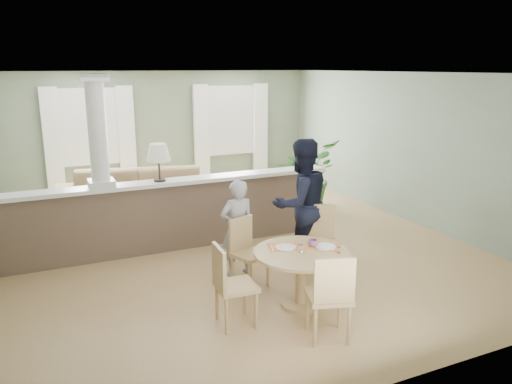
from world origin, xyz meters
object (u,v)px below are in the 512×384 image
chair_side (230,282)px  man_person (301,204)px  houseplant (307,175)px  child_person (237,228)px  chair_far_man (319,238)px  chair_near (331,294)px  dining_table (302,262)px  sofa (138,196)px  chair_far_boy (246,249)px

chair_side → man_person: 1.98m
houseplant → child_person: size_ratio=1.03×
chair_far_man → chair_near: chair_far_man is taller
dining_table → child_person: (-0.34, 1.16, 0.12)m
sofa → chair_far_man: (1.70, -3.61, 0.09)m
child_person → man_person: bearing=172.3°
man_person → dining_table: bearing=55.2°
child_person → chair_side: bearing=61.4°
houseplant → chair_near: bearing=-117.5°
chair_side → chair_near: bearing=-128.7°
sofa → child_person: size_ratio=2.30×
houseplant → chair_far_boy: size_ratio=1.54×
chair_far_man → child_person: bearing=-176.2°
chair_far_boy → man_person: bearing=-3.7°
houseplant → dining_table: houseplant is taller
chair_far_boy → child_person: child_person is taller
houseplant → man_person: (-1.58, -2.52, 0.23)m
houseplant → sofa: bearing=167.6°
chair_near → child_person: 2.00m
chair_near → chair_side: bearing=-24.1°
chair_far_man → chair_near: (-0.80, -1.51, -0.00)m
houseplant → chair_far_boy: 3.76m
chair_near → child_person: child_person is taller
chair_far_boy → man_person: man_person is taller
chair_far_boy → chair_far_man: (1.02, -0.13, 0.04)m
chair_far_man → chair_side: 1.80m
houseplant → man_person: size_ratio=0.75×
chair_far_boy → child_person: size_ratio=0.67×
sofa → child_person: 3.22m
houseplant → chair_side: (-3.12, -3.69, -0.17)m
chair_far_boy → chair_far_man: chair_far_man is taller
chair_far_man → man_person: 0.55m
chair_far_boy → chair_far_man: bearing=-26.4°
chair_side → child_person: child_person is taller
chair_far_man → chair_near: bearing=-88.8°
dining_table → chair_far_man: bearing=45.8°
chair_near → man_person: bearing=-93.0°
dining_table → man_person: man_person is taller
dining_table → chair_near: (-0.14, -0.83, -0.01)m
sofa → houseplant: bearing=0.9°
dining_table → chair_far_boy: bearing=113.7°
chair_near → houseplant: bearing=-99.6°
chair_far_boy → chair_near: chair_near is taller
chair_far_boy → chair_near: size_ratio=0.92×
dining_table → chair_side: size_ratio=1.22×
sofa → dining_table: 4.42m
sofa → dining_table: sofa is taller
chair_near → chair_far_man: bearing=-100.0°
houseplant → chair_near: 4.99m
chair_far_man → chair_far_boy: bearing=-158.4°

